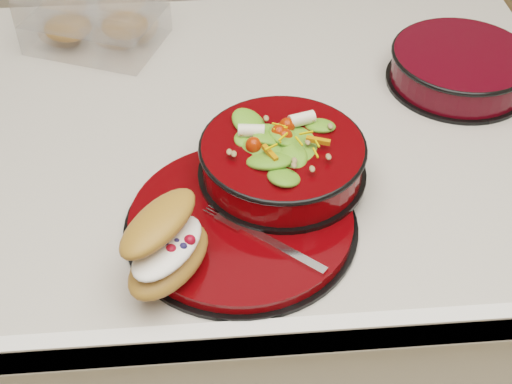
{
  "coord_description": "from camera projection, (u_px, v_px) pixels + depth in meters",
  "views": [
    {
      "loc": [
        0.08,
        -0.82,
        1.53
      ],
      "look_at": [
        0.13,
        -0.19,
        0.94
      ],
      "focal_mm": 50.0,
      "sensor_mm": 36.0,
      "label": 1
    }
  ],
  "objects": [
    {
      "name": "salad_bowl",
      "position": [
        282.0,
        154.0,
        0.9
      ],
      "size": [
        0.22,
        0.22,
        0.09
      ],
      "rotation": [
        0.0,
        0.0,
        0.43
      ],
      "color": "black",
      "rests_on": "dinner_plate"
    },
    {
      "name": "croissant",
      "position": [
        168.0,
        245.0,
        0.78
      ],
      "size": [
        0.13,
        0.15,
        0.07
      ],
      "rotation": [
        0.0,
        0.0,
        0.98
      ],
      "color": "#A36631",
      "rests_on": "dinner_plate"
    },
    {
      "name": "fork",
      "position": [
        266.0,
        239.0,
        0.83
      ],
      "size": [
        0.13,
        0.11,
        0.0
      ],
      "rotation": [
        0.0,
        0.0,
        0.85
      ],
      "color": "silver",
      "rests_on": "dinner_plate"
    },
    {
      "name": "extra_bowl",
      "position": [
        460.0,
        66.0,
        1.08
      ],
      "size": [
        0.22,
        0.22,
        0.05
      ],
      "rotation": [
        0.0,
        0.0,
        0.12
      ],
      "color": "black",
      "rests_on": "island_counter"
    },
    {
      "name": "pastry_box",
      "position": [
        95.0,
        18.0,
        1.16
      ],
      "size": [
        0.24,
        0.21,
        0.09
      ],
      "rotation": [
        0.0,
        0.0,
        -0.39
      ],
      "color": "white",
      "rests_on": "island_counter"
    },
    {
      "name": "island_counter",
      "position": [
        180.0,
        316.0,
        1.33
      ],
      "size": [
        1.24,
        0.74,
        0.9
      ],
      "color": "white",
      "rests_on": "ground"
    },
    {
      "name": "dinner_plate",
      "position": [
        242.0,
        222.0,
        0.87
      ],
      "size": [
        0.29,
        0.29,
        0.02
      ],
      "rotation": [
        0.0,
        0.0,
        0.04
      ],
      "color": "black",
      "rests_on": "island_counter"
    }
  ]
}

